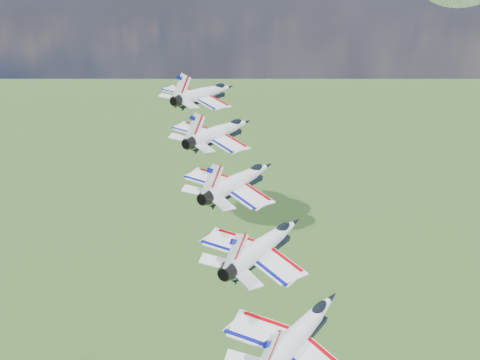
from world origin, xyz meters
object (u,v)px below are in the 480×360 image
at_px(jet_2, 240,180).
at_px(jet_3, 265,244).
at_px(jet_1, 221,131).
at_px(jet_0, 206,93).
at_px(jet_4, 300,332).

height_order(jet_2, jet_3, jet_2).
bearing_deg(jet_3, jet_1, 137.56).
relative_size(jet_0, jet_2, 1.00).
relative_size(jet_3, jet_4, 1.00).
height_order(jet_0, jet_4, jet_0).
height_order(jet_1, jet_4, jet_1).
height_order(jet_0, jet_2, jet_0).
distance_m(jet_1, jet_2, 12.10).
distance_m(jet_0, jet_3, 36.30).
height_order(jet_0, jet_1, jet_0).
distance_m(jet_2, jet_3, 12.10).
xyz_separation_m(jet_0, jet_3, (21.89, -27.00, -10.47)).
relative_size(jet_1, jet_4, 1.00).
distance_m(jet_1, jet_4, 36.30).
bearing_deg(jet_1, jet_4, -42.44).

